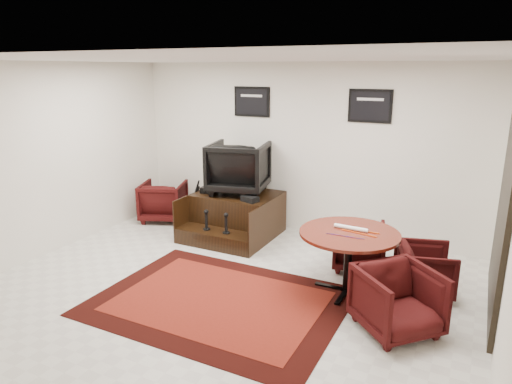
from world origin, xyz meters
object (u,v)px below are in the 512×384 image
meeting_table (349,239)px  table_chair_corner (398,298)px  shine_podium (235,216)px  table_chair_back (359,243)px  armchair_side (163,199)px  table_chair_window (425,267)px  shine_chair (239,165)px

meeting_table → table_chair_corner: meeting_table is taller
shine_podium → meeting_table: size_ratio=1.15×
table_chair_back → table_chair_corner: size_ratio=0.91×
shine_podium → table_chair_corner: size_ratio=1.79×
armchair_side → table_chair_window: 4.71m
shine_podium → shine_chair: bearing=90.0°
table_chair_window → meeting_table: bearing=99.2°
table_chair_corner → table_chair_back: bearing=72.6°
table_chair_corner → table_chair_window: bearing=35.9°
shine_chair → table_chair_corner: bearing=134.2°
meeting_table → shine_podium: bearing=152.7°
armchair_side → table_chair_corner: 4.87m
shine_podium → table_chair_window: bearing=-13.7°
shine_podium → shine_chair: shine_chair is taller
shine_chair → armchair_side: (-1.55, -0.05, -0.77)m
meeting_table → armchair_side: bearing=161.8°
armchair_side → table_chair_back: (3.72, -0.45, -0.04)m
shine_podium → table_chair_corner: table_chair_corner is taller
shine_podium → shine_chair: (0.00, 0.14, 0.84)m
table_chair_window → table_chair_corner: 1.04m
shine_podium → table_chair_back: (2.17, -0.37, 0.03)m
table_chair_window → table_chair_corner: (-0.14, -1.03, 0.05)m
table_chair_back → table_chair_window: 0.99m
meeting_table → table_chair_window: meeting_table is taller
shine_podium → meeting_table: meeting_table is taller
table_chair_corner → meeting_table: bearing=92.5°
meeting_table → table_chair_back: 0.86m
shine_chair → table_chair_back: bearing=154.1°
armchair_side → table_chair_corner: armchair_side is taller
shine_chair → table_chair_back: size_ratio=1.33×
shine_chair → armchair_side: size_ratio=1.20×
armchair_side → meeting_table: 3.99m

